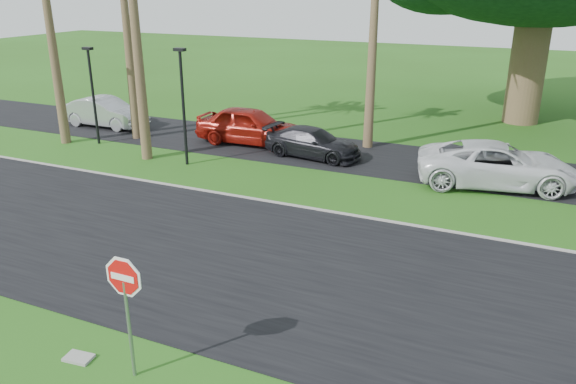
# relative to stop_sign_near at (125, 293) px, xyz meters

# --- Properties ---
(ground) EXTENTS (120.00, 120.00, 0.00)m
(ground) POSITION_rel_stop_sign_near_xyz_m (-0.50, 3.00, -1.77)
(ground) COLOR #244F13
(ground) RESTS_ON ground
(road) EXTENTS (120.00, 8.00, 0.02)m
(road) POSITION_rel_stop_sign_near_xyz_m (-0.50, 5.00, -1.76)
(road) COLOR black
(road) RESTS_ON ground
(parking_strip) EXTENTS (120.00, 5.00, 0.02)m
(parking_strip) POSITION_rel_stop_sign_near_xyz_m (-0.50, 15.50, -1.76)
(parking_strip) COLOR black
(parking_strip) RESTS_ON ground
(curb) EXTENTS (120.00, 0.12, 0.06)m
(curb) POSITION_rel_stop_sign_near_xyz_m (-0.50, 9.05, -1.74)
(curb) COLOR gray
(curb) RESTS_ON ground
(stop_sign_near) EXTENTS (1.05, 0.07, 2.62)m
(stop_sign_near) POSITION_rel_stop_sign_near_xyz_m (0.00, 0.00, 0.00)
(stop_sign_near) COLOR gray
(stop_sign_near) RESTS_ON ground
(streetlight_left) EXTENTS (0.45, 0.25, 4.34)m
(streetlight_left) POSITION_rel_stop_sign_near_xyz_m (-12.00, 12.50, 0.72)
(streetlight_left) COLOR black
(streetlight_left) RESTS_ON ground
(streetlight_right) EXTENTS (0.45, 0.25, 4.64)m
(streetlight_right) POSITION_rel_stop_sign_near_xyz_m (-6.50, 11.50, 0.88)
(streetlight_right) COLOR black
(streetlight_right) RESTS_ON ground
(car_silver) EXTENTS (4.49, 1.58, 1.48)m
(car_silver) POSITION_rel_stop_sign_near_xyz_m (-13.90, 15.19, -1.04)
(car_silver) COLOR #AFB1B6
(car_silver) RESTS_ON ground
(car_red) EXTENTS (4.99, 2.16, 1.68)m
(car_red) POSITION_rel_stop_sign_near_xyz_m (-5.61, 15.32, -0.94)
(car_red) COLOR maroon
(car_red) RESTS_ON ground
(car_dark) EXTENTS (4.36, 2.14, 1.22)m
(car_dark) POSITION_rel_stop_sign_near_xyz_m (-2.19, 14.55, -1.16)
(car_dark) COLOR black
(car_dark) RESTS_ON ground
(car_minivan) EXTENTS (6.06, 3.73, 1.57)m
(car_minivan) POSITION_rel_stop_sign_near_xyz_m (5.24, 13.95, -0.99)
(car_minivan) COLOR silver
(car_minivan) RESTS_ON ground
(utility_slab) EXTENTS (0.59, 0.41, 0.06)m
(utility_slab) POSITION_rel_stop_sign_near_xyz_m (-1.32, -0.07, -1.74)
(utility_slab) COLOR gray
(utility_slab) RESTS_ON ground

